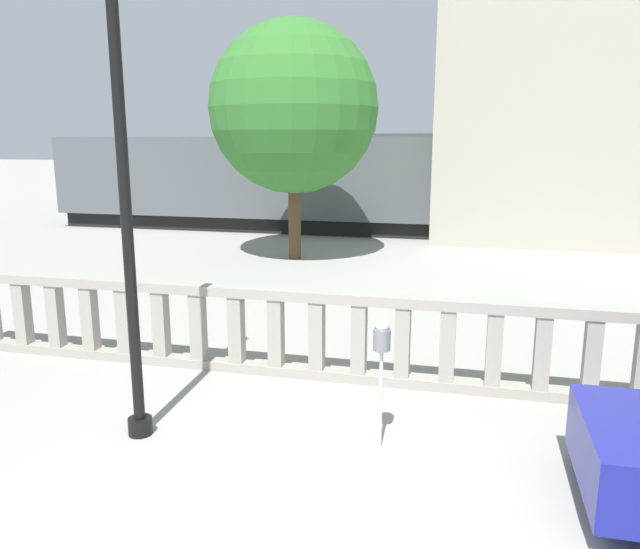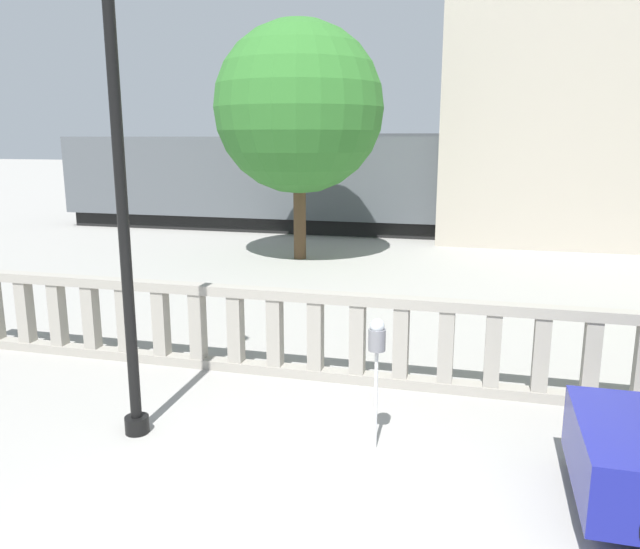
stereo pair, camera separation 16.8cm
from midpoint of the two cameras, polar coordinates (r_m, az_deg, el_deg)
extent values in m
plane|color=gray|center=(6.02, -2.58, -21.56)|extent=(160.00, 160.00, 0.00)
cube|color=gray|center=(8.89, 3.95, -9.36)|extent=(12.92, 0.24, 0.14)
cube|color=gray|center=(8.53, 4.06, -2.29)|extent=(12.92, 0.24, 0.14)
cube|color=gray|center=(11.02, -24.95, -3.10)|extent=(0.20, 0.20, 0.99)
cube|color=gray|center=(10.65, -22.44, -3.38)|extent=(0.20, 0.20, 0.99)
cube|color=gray|center=(10.30, -19.76, -3.68)|extent=(0.20, 0.20, 0.99)
cube|color=gray|center=(9.98, -16.89, -3.99)|extent=(0.20, 0.20, 0.99)
cube|color=gray|center=(9.69, -13.84, -4.31)|extent=(0.20, 0.20, 0.99)
cube|color=gray|center=(9.42, -10.60, -4.63)|extent=(0.20, 0.20, 0.99)
cube|color=gray|center=(9.18, -7.19, -4.96)|extent=(0.20, 0.20, 0.99)
cube|color=gray|center=(8.98, -3.60, -5.28)|extent=(0.20, 0.20, 0.99)
cube|color=gray|center=(8.82, 0.14, -5.60)|extent=(0.20, 0.20, 0.99)
cube|color=gray|center=(8.69, 4.00, -5.90)|extent=(0.20, 0.20, 0.99)
cube|color=gray|center=(8.61, 7.97, -6.18)|extent=(0.20, 0.20, 0.99)
cube|color=gray|center=(8.57, 12.00, -6.43)|extent=(0.20, 0.20, 0.99)
cube|color=gray|center=(8.57, 16.05, -6.65)|extent=(0.20, 0.20, 0.99)
cube|color=gray|center=(8.61, 20.09, -6.84)|extent=(0.20, 0.20, 0.99)
cube|color=gray|center=(8.69, 24.07, -6.99)|extent=(0.20, 0.20, 0.99)
cylinder|color=black|center=(7.73, -15.77, -13.06)|extent=(0.28, 0.28, 0.20)
cylinder|color=black|center=(7.01, -17.21, 9.53)|extent=(0.13, 0.13, 5.75)
cylinder|color=silver|center=(6.96, 5.82, -11.32)|extent=(0.04, 0.04, 1.13)
cylinder|color=slate|center=(6.72, 5.95, -5.97)|extent=(0.19, 0.19, 0.23)
sphere|color=#B2B7BC|center=(6.67, 5.98, -4.69)|extent=(0.16, 0.16, 0.16)
cylinder|color=black|center=(7.37, 27.82, -13.25)|extent=(0.70, 0.18, 0.70)
cube|color=black|center=(22.87, 1.06, 4.66)|extent=(19.82, 2.09, 0.55)
cube|color=#4C5156|center=(22.70, 1.08, 8.90)|extent=(20.22, 2.61, 2.84)
cube|color=#4C5156|center=(22.25, 23.72, 12.25)|extent=(3.00, 2.35, 0.60)
cube|color=black|center=(28.47, 22.85, 5.22)|extent=(18.88, 2.55, 0.55)
cube|color=#4C5156|center=(28.33, 23.15, 8.76)|extent=(19.27, 3.19, 2.98)
cylinder|color=#4C3823|center=(17.54, -1.59, 5.36)|extent=(0.35, 0.35, 2.42)
sphere|color=#2D6B28|center=(17.43, -1.65, 14.99)|extent=(4.61, 4.61, 4.61)
camera|label=1|loc=(0.08, -89.50, 0.11)|focal=35.00mm
camera|label=2|loc=(0.08, 90.50, -0.11)|focal=35.00mm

